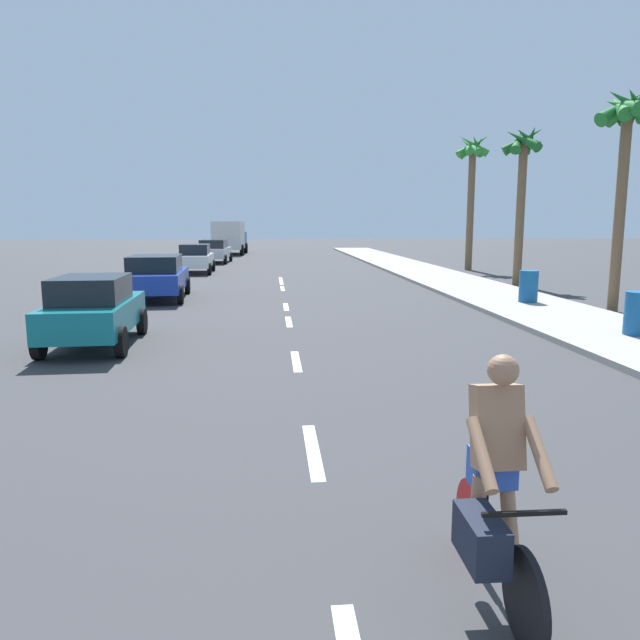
% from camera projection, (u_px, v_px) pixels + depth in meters
% --- Properties ---
extents(ground_plane, '(160.00, 160.00, 0.00)m').
position_uv_depth(ground_plane, '(286.00, 306.00, 19.91)').
color(ground_plane, '#38383A').
extents(sidewalk_strip, '(3.60, 80.00, 0.14)m').
position_uv_depth(sidewalk_strip, '(491.00, 294.00, 22.49)').
color(sidewalk_strip, '#9E998E').
rests_on(sidewalk_strip, ground).
extents(lane_stripe_2, '(0.16, 1.80, 0.01)m').
position_uv_depth(lane_stripe_2, '(313.00, 450.00, 7.25)').
color(lane_stripe_2, white).
rests_on(lane_stripe_2, ground).
extents(lane_stripe_3, '(0.16, 1.80, 0.01)m').
position_uv_depth(lane_stripe_3, '(296.00, 361.00, 11.92)').
color(lane_stripe_3, white).
rests_on(lane_stripe_3, ground).
extents(lane_stripe_4, '(0.16, 1.80, 0.01)m').
position_uv_depth(lane_stripe_4, '(289.00, 322.00, 16.65)').
color(lane_stripe_4, white).
rests_on(lane_stripe_4, ground).
extents(lane_stripe_5, '(0.16, 1.80, 0.01)m').
position_uv_depth(lane_stripe_5, '(286.00, 307.00, 19.58)').
color(lane_stripe_5, white).
rests_on(lane_stripe_5, ground).
extents(lane_stripe_6, '(0.16, 1.80, 0.01)m').
position_uv_depth(lane_stripe_6, '(283.00, 288.00, 25.04)').
color(lane_stripe_6, white).
rests_on(lane_stripe_6, ground).
extents(lane_stripe_7, '(0.16, 1.80, 0.01)m').
position_uv_depth(lane_stripe_7, '(281.00, 283.00, 27.46)').
color(lane_stripe_7, white).
rests_on(lane_stripe_7, ground).
extents(lane_stripe_8, '(0.16, 1.80, 0.01)m').
position_uv_depth(lane_stripe_8, '(281.00, 279.00, 29.22)').
color(lane_stripe_8, white).
rests_on(lane_stripe_8, ground).
extents(cyclist, '(0.62, 1.71, 1.82)m').
position_uv_depth(cyclist, '(493.00, 493.00, 4.26)').
color(cyclist, black).
rests_on(cyclist, ground).
extents(parked_car_teal, '(1.92, 3.88, 1.57)m').
position_uv_depth(parked_car_teal, '(94.00, 309.00, 13.26)').
color(parked_car_teal, '#14727A').
rests_on(parked_car_teal, ground).
extents(parked_car_blue, '(2.33, 4.70, 1.57)m').
position_uv_depth(parked_car_blue, '(156.00, 276.00, 21.45)').
color(parked_car_blue, '#1E389E').
rests_on(parked_car_blue, ground).
extents(parked_car_white, '(1.88, 3.96, 1.57)m').
position_uv_depth(parked_car_white, '(196.00, 258.00, 32.51)').
color(parked_car_white, white).
rests_on(parked_car_white, ground).
extents(parked_car_silver, '(2.22, 4.49, 1.57)m').
position_uv_depth(parked_car_silver, '(214.00, 250.00, 40.77)').
color(parked_car_silver, '#B7BABF').
rests_on(parked_car_silver, ground).
extents(delivery_truck, '(2.89, 6.34, 2.80)m').
position_uv_depth(delivery_truck, '(230.00, 237.00, 51.65)').
color(delivery_truck, '#23478C').
rests_on(delivery_truck, ground).
extents(palm_tree_mid, '(1.88, 1.82, 6.78)m').
position_uv_depth(palm_tree_mid, '(626.00, 130.00, 17.75)').
color(palm_tree_mid, brown).
rests_on(palm_tree_mid, ground).
extents(palm_tree_far, '(1.82, 1.80, 6.91)m').
position_uv_depth(palm_tree_far, '(523.00, 166.00, 25.51)').
color(palm_tree_far, brown).
rests_on(palm_tree_far, ground).
extents(palm_tree_distant, '(1.89, 1.83, 7.73)m').
position_uv_depth(palm_tree_distant, '(472.00, 166.00, 33.90)').
color(palm_tree_distant, brown).
rests_on(palm_tree_distant, ground).
extents(trash_bin_near, '(0.60, 0.60, 1.01)m').
position_uv_depth(trash_bin_near, '(638.00, 313.00, 13.91)').
color(trash_bin_near, '#14518C').
rests_on(trash_bin_near, sidewalk_strip).
extents(trash_bin_far, '(0.60, 0.60, 1.03)m').
position_uv_depth(trash_bin_far, '(529.00, 286.00, 19.66)').
color(trash_bin_far, '#14518C').
rests_on(trash_bin_far, sidewalk_strip).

